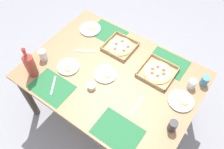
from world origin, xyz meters
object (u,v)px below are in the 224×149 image
(pizza_box_corner_right, at_px, (157,72))
(plate_far_right, at_px, (105,74))
(cup_spare, at_px, (173,126))
(condiment_bowl, at_px, (91,86))
(cup_clear_right, at_px, (43,55))
(cup_red, at_px, (205,81))
(plate_far_left, at_px, (68,67))
(soda_bottle, at_px, (30,64))
(pizza_box_corner_left, at_px, (120,46))
(cup_dark, at_px, (192,84))
(plate_near_right, at_px, (181,101))
(plate_middle, at_px, (90,29))

(pizza_box_corner_right, xyz_separation_m, plate_far_right, (0.37, 0.29, -0.00))
(cup_spare, distance_m, condiment_bowl, 0.73)
(cup_spare, height_order, condiment_bowl, cup_spare)
(cup_clear_right, bearing_deg, cup_red, -155.83)
(plate_far_left, bearing_deg, soda_bottle, 48.29)
(pizza_box_corner_left, distance_m, cup_dark, 0.75)
(pizza_box_corner_right, distance_m, cup_red, 0.40)
(plate_near_right, relative_size, soda_bottle, 0.66)
(plate_far_left, relative_size, cup_dark, 2.34)
(plate_near_right, bearing_deg, cup_spare, 99.04)
(plate_middle, xyz_separation_m, plate_far_right, (-0.47, 0.38, 0.00))
(plate_far_left, bearing_deg, cup_clear_right, 11.71)
(pizza_box_corner_left, relative_size, plate_far_right, 1.37)
(plate_near_right, distance_m, cup_clear_right, 1.29)
(plate_far_right, relative_size, soda_bottle, 0.62)
(soda_bottle, bearing_deg, plate_far_left, -131.71)
(pizza_box_corner_left, xyz_separation_m, cup_spare, (-0.79, 0.47, 0.04))
(pizza_box_corner_left, height_order, plate_far_right, pizza_box_corner_left)
(cup_clear_right, xyz_separation_m, cup_spare, (-1.29, -0.06, 0.00))
(plate_middle, bearing_deg, cup_dark, 177.28)
(cup_clear_right, bearing_deg, pizza_box_corner_left, -133.18)
(pizza_box_corner_left, height_order, plate_far_left, pizza_box_corner_left)
(plate_near_right, relative_size, plate_far_left, 1.06)
(pizza_box_corner_left, relative_size, cup_clear_right, 2.64)
(soda_bottle, distance_m, condiment_bowl, 0.55)
(cup_red, bearing_deg, plate_near_right, 73.62)
(plate_far_right, height_order, cup_spare, cup_spare)
(plate_near_right, bearing_deg, condiment_bowl, 25.04)
(cup_red, distance_m, cup_clear_right, 1.45)
(pizza_box_corner_right, distance_m, plate_near_right, 0.33)
(plate_near_right, relative_size, condiment_bowl, 2.93)
(pizza_box_corner_right, relative_size, cup_red, 3.18)
(cup_dark, relative_size, cup_spare, 0.81)
(plate_near_right, distance_m, plate_far_left, 1.03)
(cup_dark, bearing_deg, condiment_bowl, 36.00)
(plate_far_right, height_order, plate_far_left, same)
(cup_spare, bearing_deg, cup_red, -94.11)
(plate_far_right, bearing_deg, condiment_bowl, 84.55)
(cup_red, distance_m, condiment_bowl, 0.96)
(pizza_box_corner_left, relative_size, plate_middle, 1.27)
(plate_near_right, distance_m, cup_spare, 0.27)
(soda_bottle, relative_size, cup_red, 3.48)
(pizza_box_corner_right, height_order, cup_clear_right, cup_clear_right)
(cup_red, xyz_separation_m, condiment_bowl, (0.76, 0.59, -0.02))
(plate_near_right, xyz_separation_m, cup_red, (-0.08, -0.27, 0.04))
(plate_far_left, xyz_separation_m, condiment_bowl, (-0.31, 0.05, 0.01))
(plate_far_right, xyz_separation_m, soda_bottle, (0.53, 0.36, 0.12))
(condiment_bowl, bearing_deg, soda_bottle, 19.54)
(soda_bottle, distance_m, cup_red, 1.49)
(cup_dark, bearing_deg, pizza_box_corner_left, -1.98)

